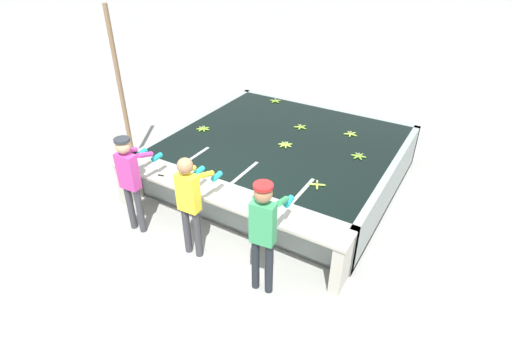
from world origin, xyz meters
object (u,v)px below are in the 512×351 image
worker_0 (130,176)px  banana_bunch_floating_4 (203,129)px  banana_bunch_floating_5 (301,127)px  support_post_left (121,90)px  worker_1 (190,198)px  worker_2 (264,228)px  banana_bunch_floating_0 (358,156)px  knife_0 (165,176)px  banana_bunch_floating_3 (351,134)px  banana_bunch_floating_6 (317,185)px  banana_bunch_floating_1 (285,145)px  banana_bunch_floating_2 (275,101)px

worker_0 → banana_bunch_floating_4: 2.26m
worker_0 → banana_bunch_floating_5: (1.34, 3.33, -0.17)m
support_post_left → worker_1: bearing=-28.0°
worker_1 → banana_bunch_floating_5: 3.32m
banana_bunch_floating_5 → support_post_left: (-3.14, -1.73, 0.73)m
worker_2 → banana_bunch_floating_0: 2.84m
worker_1 → banana_bunch_floating_4: (-1.48, 2.21, -0.15)m
worker_0 → banana_bunch_floating_0: worker_0 is taller
banana_bunch_floating_0 → support_post_left: size_ratio=0.09×
worker_1 → banana_bunch_floating_4: size_ratio=6.02×
worker_2 → knife_0: size_ratio=5.04×
banana_bunch_floating_4 → support_post_left: 1.77m
worker_0 → banana_bunch_floating_0: 3.91m
banana_bunch_floating_3 → knife_0: bearing=-124.0°
banana_bunch_floating_4 → banana_bunch_floating_6: 2.91m
worker_0 → banana_bunch_floating_1: (1.44, 2.48, -0.17)m
worker_0 → knife_0: 0.56m
worker_1 → banana_bunch_floating_5: (0.17, 3.31, -0.15)m
worker_1 → banana_bunch_floating_6: worker_1 is taller
banana_bunch_floating_0 → knife_0: bearing=-137.6°
banana_bunch_floating_5 → knife_0: size_ratio=0.79×
banana_bunch_floating_2 → knife_0: (0.05, -3.87, -0.01)m
worker_2 → banana_bunch_floating_6: worker_2 is taller
worker_2 → banana_bunch_floating_4: size_ratio=6.22×
knife_0 → support_post_left: size_ratio=0.11×
banana_bunch_floating_5 → banana_bunch_floating_1: bearing=-83.6°
banana_bunch_floating_2 → banana_bunch_floating_5: same height
banana_bunch_floating_1 → knife_0: size_ratio=0.81×
worker_1 → banana_bunch_floating_3: worker_1 is taller
worker_2 → banana_bunch_floating_0: worker_2 is taller
worker_0 → banana_bunch_floating_1: 2.87m
banana_bunch_floating_1 → worker_2: bearing=-68.5°
banana_bunch_floating_2 → banana_bunch_floating_6: bearing=-50.8°
banana_bunch_floating_1 → knife_0: 2.33m
banana_bunch_floating_2 → banana_bunch_floating_4: same height
worker_0 → worker_1: size_ratio=1.00×
banana_bunch_floating_5 → support_post_left: bearing=-151.1°
banana_bunch_floating_6 → support_post_left: size_ratio=0.08×
worker_1 → worker_2: bearing=-3.8°
banana_bunch_floating_5 → banana_bunch_floating_0: bearing=-22.1°
banana_bunch_floating_5 → knife_0: banana_bunch_floating_5 is taller
banana_bunch_floating_1 → support_post_left: bearing=-164.9°
worker_1 → banana_bunch_floating_2: size_ratio=6.16×
banana_bunch_floating_2 → worker_2: bearing=-63.0°
worker_0 → banana_bunch_floating_0: bearing=45.0°
banana_bunch_floating_3 → banana_bunch_floating_4: (-2.64, -1.31, -0.00)m
worker_0 → worker_2: 2.44m
banana_bunch_floating_1 → knife_0: bearing=-120.6°
banana_bunch_floating_1 → banana_bunch_floating_6: (1.07, -0.96, 0.00)m
banana_bunch_floating_4 → banana_bunch_floating_5: bearing=33.5°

